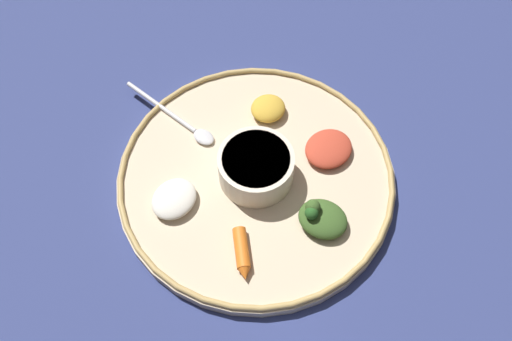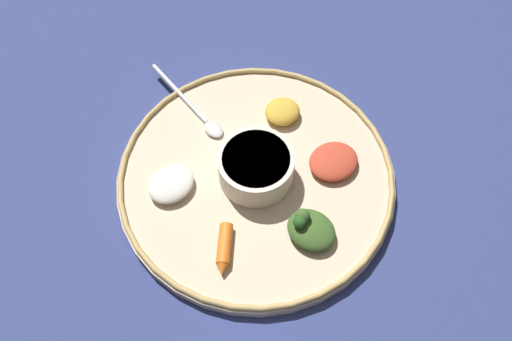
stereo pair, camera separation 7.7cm
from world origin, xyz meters
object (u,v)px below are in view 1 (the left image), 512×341
object	(u,v)px
spoon	(182,122)
greens_pile	(321,218)
carrot_near_spoon	(242,253)
center_bowl	(256,166)

from	to	relation	value
spoon	greens_pile	world-z (taller)	greens_pile
spoon	carrot_near_spoon	bearing A→B (deg)	111.37
center_bowl	greens_pile	size ratio (longest dim) A/B	1.22
spoon	carrot_near_spoon	size ratio (longest dim) A/B	1.98
greens_pile	carrot_near_spoon	bearing A→B (deg)	22.11
spoon	carrot_near_spoon	distance (m)	0.23
spoon	carrot_near_spoon	world-z (taller)	carrot_near_spoon
center_bowl	carrot_near_spoon	world-z (taller)	center_bowl
center_bowl	spoon	xyz separation A→B (m)	(0.11, -0.09, -0.02)
greens_pile	spoon	bearing A→B (deg)	-41.81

